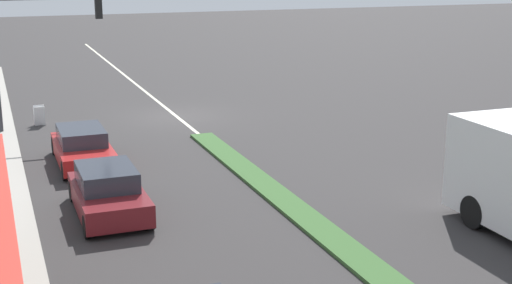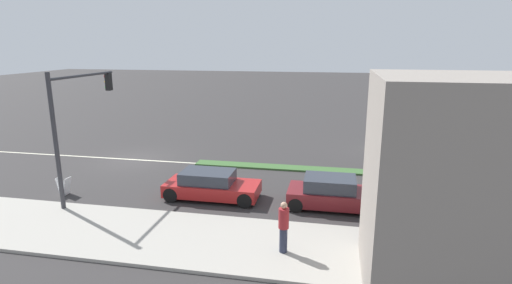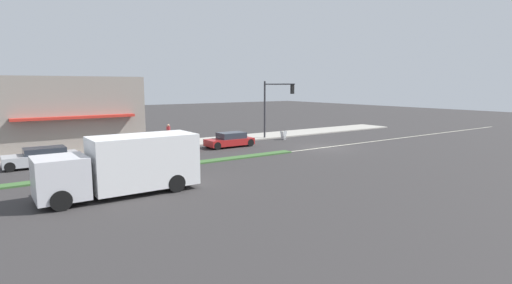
{
  "view_description": "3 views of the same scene",
  "coord_description": "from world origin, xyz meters",
  "px_view_note": "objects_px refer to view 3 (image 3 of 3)",
  "views": [
    {
      "loc": [
        7.85,
        30.95,
        6.99
      ],
      "look_at": [
        0.21,
        10.85,
        1.42
      ],
      "focal_mm": 50.0,
      "sensor_mm": 36.0,
      "label": 1
    },
    {
      "loc": [
        21.17,
        11.68,
        6.75
      ],
      "look_at": [
        1.69,
        7.82,
        1.87
      ],
      "focal_mm": 28.0,
      "sensor_mm": 36.0,
      "label": 2
    },
    {
      "loc": [
        -24.42,
        24.3,
        5.37
      ],
      "look_at": [
        -1.43,
        8.16,
        1.33
      ],
      "focal_mm": 28.0,
      "sensor_mm": 36.0,
      "label": 3
    }
  ],
  "objects_px": {
    "traffic_signal_main": "(274,100)",
    "pedestrian": "(169,133)",
    "sedan_silver": "(42,157)",
    "delivery_truck": "(126,165)",
    "warning_aframe_sign": "(284,135)",
    "hatchback_red": "(230,140)",
    "sedan_maroon": "(172,145)"
  },
  "relations": [
    {
      "from": "delivery_truck",
      "to": "sedan_maroon",
      "type": "distance_m",
      "value": 12.07
    },
    {
      "from": "sedan_silver",
      "to": "delivery_truck",
      "type": "bearing_deg",
      "value": -166.02
    },
    {
      "from": "sedan_maroon",
      "to": "sedan_silver",
      "type": "height_order",
      "value": "sedan_maroon"
    },
    {
      "from": "delivery_truck",
      "to": "hatchback_red",
      "type": "height_order",
      "value": "delivery_truck"
    },
    {
      "from": "pedestrian",
      "to": "sedan_silver",
      "type": "bearing_deg",
      "value": 112.09
    },
    {
      "from": "traffic_signal_main",
      "to": "pedestrian",
      "type": "xyz_separation_m",
      "value": [
        3.23,
        9.45,
        -2.86
      ]
    },
    {
      "from": "traffic_signal_main",
      "to": "hatchback_red",
      "type": "relative_size",
      "value": 1.34
    },
    {
      "from": "warning_aframe_sign",
      "to": "pedestrian",
      "type": "bearing_deg",
      "value": 72.1
    },
    {
      "from": "pedestrian",
      "to": "hatchback_red",
      "type": "xyz_separation_m",
      "value": [
        -4.36,
        -3.83,
        -0.43
      ]
    },
    {
      "from": "sedan_maroon",
      "to": "sedan_silver",
      "type": "relative_size",
      "value": 0.86
    },
    {
      "from": "traffic_signal_main",
      "to": "sedan_maroon",
      "type": "distance_m",
      "value": 11.52
    },
    {
      "from": "delivery_truck",
      "to": "sedan_silver",
      "type": "relative_size",
      "value": 1.66
    },
    {
      "from": "delivery_truck",
      "to": "sedan_maroon",
      "type": "bearing_deg",
      "value": -33.82
    },
    {
      "from": "sedan_silver",
      "to": "pedestrian",
      "type": "bearing_deg",
      "value": -67.91
    },
    {
      "from": "delivery_truck",
      "to": "sedan_maroon",
      "type": "relative_size",
      "value": 1.94
    },
    {
      "from": "warning_aframe_sign",
      "to": "delivery_truck",
      "type": "relative_size",
      "value": 0.11
    },
    {
      "from": "warning_aframe_sign",
      "to": "sedan_maroon",
      "type": "bearing_deg",
      "value": 94.44
    },
    {
      "from": "traffic_signal_main",
      "to": "pedestrian",
      "type": "relative_size",
      "value": 3.21
    },
    {
      "from": "hatchback_red",
      "to": "sedan_silver",
      "type": "bearing_deg",
      "value": 90.0
    },
    {
      "from": "traffic_signal_main",
      "to": "hatchback_red",
      "type": "distance_m",
      "value": 6.61
    },
    {
      "from": "traffic_signal_main",
      "to": "delivery_truck",
      "type": "height_order",
      "value": "traffic_signal_main"
    },
    {
      "from": "pedestrian",
      "to": "warning_aframe_sign",
      "type": "height_order",
      "value": "pedestrian"
    },
    {
      "from": "pedestrian",
      "to": "sedan_maroon",
      "type": "xyz_separation_m",
      "value": [
        -4.36,
        1.54,
        -0.41
      ]
    },
    {
      "from": "hatchback_red",
      "to": "traffic_signal_main",
      "type": "bearing_deg",
      "value": -78.69
    },
    {
      "from": "traffic_signal_main",
      "to": "pedestrian",
      "type": "distance_m",
      "value": 10.39
    },
    {
      "from": "pedestrian",
      "to": "warning_aframe_sign",
      "type": "xyz_separation_m",
      "value": [
        -3.42,
        -10.57,
        -0.61
      ]
    },
    {
      "from": "traffic_signal_main",
      "to": "delivery_truck",
      "type": "bearing_deg",
      "value": 122.17
    },
    {
      "from": "delivery_truck",
      "to": "pedestrian",
      "type": "bearing_deg",
      "value": -29.86
    },
    {
      "from": "hatchback_red",
      "to": "sedan_silver",
      "type": "relative_size",
      "value": 0.92
    },
    {
      "from": "traffic_signal_main",
      "to": "pedestrian",
      "type": "bearing_deg",
      "value": 71.12
    },
    {
      "from": "sedan_maroon",
      "to": "hatchback_red",
      "type": "bearing_deg",
      "value": -90.0
    },
    {
      "from": "pedestrian",
      "to": "sedan_silver",
      "type": "distance_m",
      "value": 11.59
    }
  ]
}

